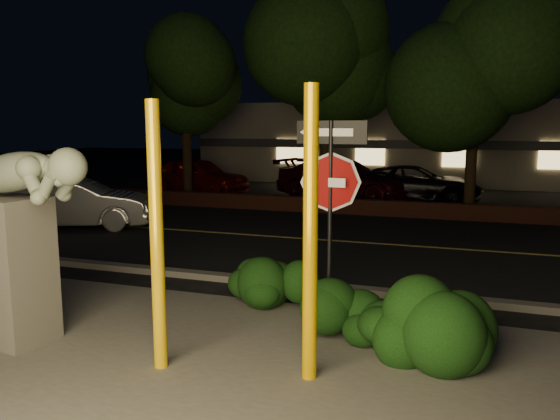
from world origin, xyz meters
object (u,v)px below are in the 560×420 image
object	(u,v)px
yellow_pole_right	(310,237)
signpost	(330,183)
parked_car_dark	(415,184)
silver_sedan	(74,203)
sculpture	(15,224)
parked_car_red	(197,176)
parked_car_darkred	(344,179)
yellow_pole_left	(157,238)

from	to	relation	value
yellow_pole_right	signpost	world-z (taller)	yellow_pole_right
parked_car_dark	silver_sedan	bearing A→B (deg)	133.73
parked_car_dark	sculpture	bearing A→B (deg)	165.24
sculpture	parked_car_red	size ratio (longest dim) A/B	0.57
yellow_pole_right	parked_car_red	world-z (taller)	yellow_pole_right
silver_sedan	parked_car_darkred	distance (m)	10.25
signpost	parked_car_red	size ratio (longest dim) A/B	0.64
yellow_pole_left	parked_car_dark	distance (m)	15.81
yellow_pole_left	signpost	size ratio (longest dim) A/B	1.08
signpost	parked_car_darkred	distance (m)	13.91
parked_car_darkred	parked_car_dark	size ratio (longest dim) A/B	1.10
parked_car_red	sculpture	bearing A→B (deg)	-149.38
sculpture	parked_car_dark	distance (m)	16.08
sculpture	parked_car_red	distance (m)	16.03
yellow_pole_right	silver_sedan	size ratio (longest dim) A/B	0.76
parked_car_darkred	signpost	bearing A→B (deg)	-155.10
silver_sedan	parked_car_darkred	bearing A→B (deg)	-58.76
signpost	parked_car_darkred	size ratio (longest dim) A/B	0.54
signpost	parked_car_red	distance (m)	16.09
sculpture	parked_car_red	bearing A→B (deg)	116.94
yellow_pole_right	silver_sedan	xyz separation A→B (m)	(-8.76, 6.79, -0.93)
yellow_pole_right	signpost	bearing A→B (deg)	96.06
yellow_pole_left	sculpture	bearing A→B (deg)	177.76
parked_car_darkred	sculpture	bearing A→B (deg)	-170.13
parked_car_darkred	parked_car_dark	bearing A→B (deg)	-71.67
sculpture	silver_sedan	xyz separation A→B (m)	(-4.88, 7.00, -0.89)
sculpture	silver_sedan	world-z (taller)	sculpture
silver_sedan	parked_car_darkred	world-z (taller)	parked_car_darkred
silver_sedan	sculpture	bearing A→B (deg)	-168.99
yellow_pole_left	yellow_pole_right	bearing A→B (deg)	9.55
sculpture	parked_car_dark	bearing A→B (deg)	84.56
yellow_pole_left	parked_car_darkred	bearing A→B (deg)	94.27
yellow_pole_left	parked_car_red	xyz separation A→B (m)	(-7.39, 15.21, -0.79)
yellow_pole_right	parked_car_dark	bearing A→B (deg)	90.78
yellow_pole_left	signpost	world-z (taller)	yellow_pole_left
sculpture	silver_sedan	size ratio (longest dim) A/B	0.60
signpost	sculpture	size ratio (longest dim) A/B	1.12
yellow_pole_left	sculpture	distance (m)	2.14
signpost	silver_sedan	size ratio (longest dim) A/B	0.67
yellow_pole_right	parked_car_darkred	distance (m)	15.49
parked_car_red	parked_car_darkred	distance (m)	6.24
yellow_pole_right	parked_car_red	distance (m)	17.51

